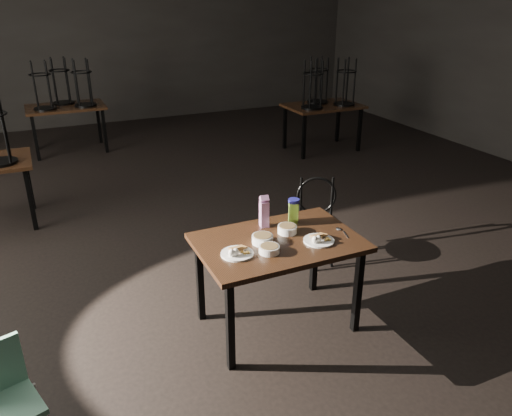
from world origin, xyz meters
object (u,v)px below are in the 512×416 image
school_chair (1,397)px  water_bottle (293,210)px  juice_carton (264,212)px  main_table (278,249)px  bentwood_chair (317,214)px

school_chair → water_bottle: bearing=1.0°
water_bottle → juice_carton: bearing=174.8°
main_table → bentwood_chair: bentwood_chair is taller
juice_carton → water_bottle: juice_carton is taller
main_table → bentwood_chair: (0.80, 0.76, -0.17)m
water_bottle → bentwood_chair: 0.83m
juice_carton → bentwood_chair: (0.79, 0.50, -0.37)m
main_table → school_chair: (-1.91, -0.48, -0.23)m
bentwood_chair → water_bottle: bearing=-112.4°
main_table → juice_carton: size_ratio=4.60×
juice_carton → main_table: bearing=-91.1°
water_bottle → school_chair: water_bottle is taller
juice_carton → bentwood_chair: size_ratio=0.31×
main_table → water_bottle: water_bottle is taller
bentwood_chair → main_table: bearing=-112.6°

